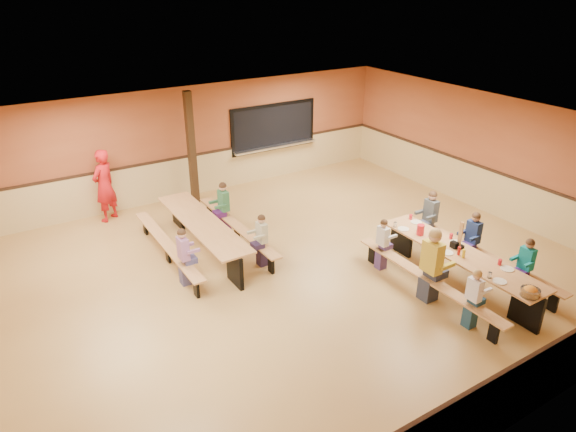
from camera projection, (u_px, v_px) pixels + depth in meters
ground at (288, 273)px, 10.62m from camera, size 12.00×12.00×0.00m
room_envelope at (288, 243)px, 10.33m from camera, size 12.04×10.04×3.02m
kitchen_pass_through at (274, 129)px, 15.04m from camera, size 2.78×0.28×1.38m
structural_post at (192, 149)px, 13.26m from camera, size 0.18×0.18×3.00m
cafeteria_table_main at (458, 262)px, 9.99m from camera, size 1.91×3.70×0.74m
cafeteria_table_second at (203, 231)px, 11.21m from camera, size 1.91×3.70×0.74m
seated_child_white_left at (473, 299)px, 8.78m from camera, size 0.33×0.27×1.12m
seated_adult_yellow at (431, 266)px, 9.46m from camera, size 0.49×0.40×1.45m
seated_child_grey_left at (382, 245)px, 10.56m from camera, size 0.32×0.26×1.11m
seated_child_teal_right at (525, 267)px, 9.69m from camera, size 0.35×0.28×1.17m
seated_child_navy_right at (472, 240)px, 10.63m from camera, size 0.37×0.30×1.22m
seated_child_char_right at (430, 218)px, 11.53m from camera, size 0.40×0.32×1.26m
seated_child_purple_sec at (184, 257)px, 10.00m from camera, size 0.36×0.30×1.19m
seated_child_green_sec at (224, 208)px, 12.05m from camera, size 0.39×0.32×1.24m
seated_child_tan_sec at (262, 241)px, 10.67m from camera, size 0.34×0.28×1.15m
standing_woman at (104, 186)px, 12.54m from camera, size 0.80×0.74×1.83m
punch_pitcher at (420, 230)px, 10.52m from camera, size 0.16×0.16×0.22m
chip_bowl at (530, 292)px, 8.53m from camera, size 0.32×0.32×0.15m
napkin_dispenser at (454, 245)px, 10.03m from camera, size 0.10×0.14×0.13m
condiment_mustard at (464, 254)px, 9.67m from camera, size 0.06×0.06×0.17m
condiment_ketchup at (459, 251)px, 9.77m from camera, size 0.06×0.06×0.17m
table_paddle at (459, 242)px, 9.99m from camera, size 0.16×0.16×0.56m
place_settings at (460, 250)px, 9.88m from camera, size 0.65×3.30×0.11m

